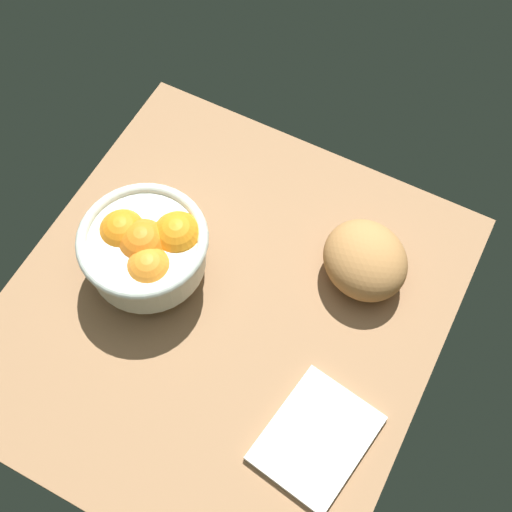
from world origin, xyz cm
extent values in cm
cube|color=#936B48|center=(0.00, 0.00, -1.50)|extent=(65.89, 61.17, 3.00)
cylinder|color=silver|center=(0.53, 12.75, 1.38)|extent=(9.21, 9.21, 2.76)
cylinder|color=silver|center=(0.53, 12.75, 6.04)|extent=(17.01, 17.01, 6.55)
torus|color=silver|center=(0.53, 12.75, 9.32)|extent=(18.61, 18.61, 1.60)
sphere|color=orange|center=(-2.42, 9.95, 7.56)|extent=(6.82, 6.82, 6.82)
sphere|color=orange|center=(3.81, 9.06, 7.70)|extent=(7.60, 7.60, 7.60)
sphere|color=orange|center=(0.75, 16.29, 7.62)|extent=(7.15, 7.15, 7.15)
sphere|color=orange|center=(0.53, 12.75, 7.68)|extent=(7.50, 7.50, 7.50)
ellipsoid|color=#B47D45|center=(14.62, -15.61, 4.35)|extent=(17.09, 17.50, 8.71)
cube|color=silver|center=(-10.97, -20.19, 0.54)|extent=(17.53, 14.73, 1.08)
camera|label=1|loc=(-34.79, -23.54, 94.64)|focal=49.46mm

